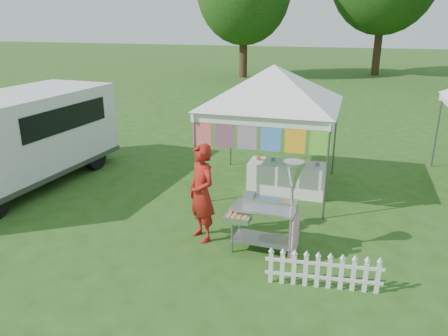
% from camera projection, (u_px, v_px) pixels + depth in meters
% --- Properties ---
extents(ground, '(120.00, 120.00, 0.00)m').
position_uv_depth(ground, '(231.00, 257.00, 7.70)').
color(ground, '#254E16').
rests_on(ground, ground).
extents(canopy_main, '(4.24, 4.24, 3.45)m').
position_uv_depth(canopy_main, '(274.00, 65.00, 9.88)').
color(canopy_main, '#59595E').
rests_on(canopy_main, ground).
extents(donut_cart, '(1.28, 0.83, 1.74)m').
position_uv_depth(donut_cart, '(275.00, 200.00, 7.52)').
color(donut_cart, gray).
rests_on(donut_cart, ground).
extents(vendor, '(0.81, 0.78, 1.87)m').
position_uv_depth(vendor, '(202.00, 193.00, 8.06)').
color(vendor, '#9F1B13').
rests_on(vendor, ground).
extents(cargo_van, '(2.55, 5.59, 2.27)m').
position_uv_depth(cargo_van, '(20.00, 137.00, 10.73)').
color(cargo_van, silver).
rests_on(cargo_van, ground).
extents(picket_fence, '(1.79, 0.22, 0.56)m').
position_uv_depth(picket_fence, '(323.00, 272.00, 6.74)').
color(picket_fence, silver).
rests_on(picket_fence, ground).
extents(display_table, '(1.80, 0.70, 0.75)m').
position_uv_depth(display_table, '(287.00, 178.00, 10.41)').
color(display_table, white).
rests_on(display_table, ground).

